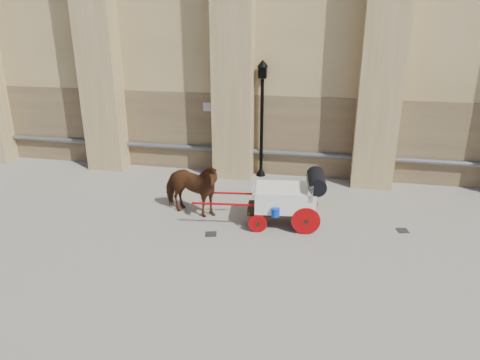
# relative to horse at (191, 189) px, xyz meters

# --- Properties ---
(ground) EXTENTS (90.00, 90.00, 0.00)m
(ground) POSITION_rel_horse_xyz_m (1.58, 0.01, -0.87)
(ground) COLOR gray
(ground) RESTS_ON ground
(horse) EXTENTS (2.23, 1.42, 1.74)m
(horse) POSITION_rel_horse_xyz_m (0.00, 0.00, 0.00)
(horse) COLOR brown
(horse) RESTS_ON ground
(carriage) EXTENTS (3.87, 1.47, 1.66)m
(carriage) POSITION_rel_horse_xyz_m (3.01, -0.11, 0.02)
(carriage) COLOR black
(carriage) RESTS_ON ground
(street_lamp) EXTENTS (0.40, 0.40, 4.27)m
(street_lamp) POSITION_rel_horse_xyz_m (1.59, 3.81, 1.41)
(street_lamp) COLOR black
(street_lamp) RESTS_ON ground
(drain_grate_near) EXTENTS (0.39, 0.39, 0.01)m
(drain_grate_near) POSITION_rel_horse_xyz_m (0.90, -1.15, -0.86)
(drain_grate_near) COLOR black
(drain_grate_near) RESTS_ON ground
(drain_grate_far) EXTENTS (0.38, 0.38, 0.01)m
(drain_grate_far) POSITION_rel_horse_xyz_m (6.27, 0.11, -0.86)
(drain_grate_far) COLOR black
(drain_grate_far) RESTS_ON ground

